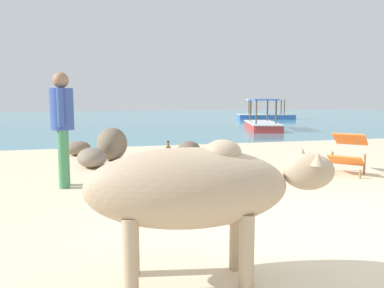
{
  "coord_description": "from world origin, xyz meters",
  "views": [
    {
      "loc": [
        -2.0,
        -2.92,
        1.28
      ],
      "look_at": [
        -0.42,
        3.0,
        0.55
      ],
      "focal_mm": 34.85,
      "sensor_mm": 36.0,
      "label": 1
    }
  ],
  "objects_px": {
    "low_bench_table": "(165,167)",
    "cow": "(194,189)",
    "bottle": "(168,154)",
    "boat_blue": "(266,115)",
    "person_standing": "(62,121)",
    "boat_red": "(262,123)",
    "deck_chair_far": "(348,151)"
  },
  "relations": [
    {
      "from": "low_bench_table",
      "to": "boat_red",
      "type": "bearing_deg",
      "value": 37.61
    },
    {
      "from": "cow",
      "to": "low_bench_table",
      "type": "relative_size",
      "value": 2.03
    },
    {
      "from": "deck_chair_far",
      "to": "boat_blue",
      "type": "distance_m",
      "value": 18.26
    },
    {
      "from": "low_bench_table",
      "to": "boat_red",
      "type": "xyz_separation_m",
      "value": [
        5.97,
        9.48,
        -0.08
      ]
    },
    {
      "from": "bottle",
      "to": "person_standing",
      "type": "xyz_separation_m",
      "value": [
        -1.4,
        0.6,
        0.44
      ]
    },
    {
      "from": "person_standing",
      "to": "boat_blue",
      "type": "relative_size",
      "value": 0.42
    },
    {
      "from": "low_bench_table",
      "to": "cow",
      "type": "bearing_deg",
      "value": -116.76
    },
    {
      "from": "person_standing",
      "to": "boat_red",
      "type": "xyz_separation_m",
      "value": [
        7.33,
        8.89,
        -0.7
      ]
    },
    {
      "from": "low_bench_table",
      "to": "deck_chair_far",
      "type": "height_order",
      "value": "deck_chair_far"
    },
    {
      "from": "deck_chair_far",
      "to": "boat_blue",
      "type": "xyz_separation_m",
      "value": [
        6.81,
        16.94,
        -0.13
      ]
    },
    {
      "from": "boat_blue",
      "to": "deck_chair_far",
      "type": "bearing_deg",
      "value": -98.76
    },
    {
      "from": "person_standing",
      "to": "boat_blue",
      "type": "bearing_deg",
      "value": -123.69
    },
    {
      "from": "bottle",
      "to": "person_standing",
      "type": "relative_size",
      "value": 0.18
    },
    {
      "from": "boat_red",
      "to": "boat_blue",
      "type": "bearing_deg",
      "value": -9.72
    },
    {
      "from": "bottle",
      "to": "deck_chair_far",
      "type": "xyz_separation_m",
      "value": [
        3.17,
        0.4,
        -0.12
      ]
    },
    {
      "from": "deck_chair_far",
      "to": "boat_blue",
      "type": "bearing_deg",
      "value": -154.33
    },
    {
      "from": "low_bench_table",
      "to": "boat_blue",
      "type": "relative_size",
      "value": 0.23
    },
    {
      "from": "person_standing",
      "to": "boat_blue",
      "type": "xyz_separation_m",
      "value": [
        11.38,
        16.75,
        -0.7
      ]
    },
    {
      "from": "boat_red",
      "to": "cow",
      "type": "bearing_deg",
      "value": 170.09
    },
    {
      "from": "deck_chair_far",
      "to": "boat_blue",
      "type": "relative_size",
      "value": 0.24
    },
    {
      "from": "bottle",
      "to": "boat_blue",
      "type": "height_order",
      "value": "boat_blue"
    },
    {
      "from": "bottle",
      "to": "deck_chair_far",
      "type": "distance_m",
      "value": 3.2
    },
    {
      "from": "person_standing",
      "to": "bottle",
      "type": "bearing_deg",
      "value": 157.42
    },
    {
      "from": "deck_chair_far",
      "to": "person_standing",
      "type": "xyz_separation_m",
      "value": [
        -4.57,
        0.19,
        0.56
      ]
    },
    {
      "from": "cow",
      "to": "boat_red",
      "type": "height_order",
      "value": "boat_red"
    },
    {
      "from": "low_bench_table",
      "to": "boat_blue",
      "type": "xyz_separation_m",
      "value": [
        10.02,
        17.33,
        -0.08
      ]
    },
    {
      "from": "cow",
      "to": "boat_red",
      "type": "relative_size",
      "value": 0.46
    },
    {
      "from": "low_bench_table",
      "to": "boat_blue",
      "type": "height_order",
      "value": "boat_blue"
    },
    {
      "from": "deck_chair_far",
      "to": "low_bench_table",
      "type": "bearing_deg",
      "value": -35.38
    },
    {
      "from": "boat_red",
      "to": "boat_blue",
      "type": "xyz_separation_m",
      "value": [
        4.05,
        7.85,
        0.0
      ]
    },
    {
      "from": "bottle",
      "to": "boat_blue",
      "type": "distance_m",
      "value": 20.01
    },
    {
      "from": "cow",
      "to": "deck_chair_far",
      "type": "distance_m",
      "value": 4.61
    }
  ]
}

